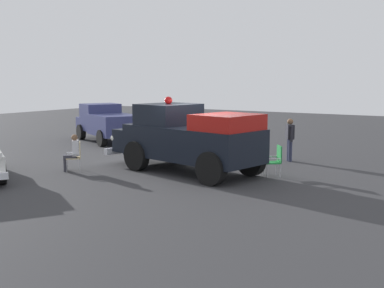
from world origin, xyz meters
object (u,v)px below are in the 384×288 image
lawn_chair_near_truck (77,154)px  spectator_standing (290,137)px  vintage_fire_truck (187,138)px  parked_pickup (107,122)px  lawn_chair_by_car (276,158)px  traffic_cone (181,143)px  spectator_seated (73,151)px

lawn_chair_near_truck → spectator_standing: size_ratio=0.61×
vintage_fire_truck → spectator_standing: bearing=151.7°
vintage_fire_truck → parked_pickup: (-4.64, -7.92, -0.21)m
vintage_fire_truck → lawn_chair_by_car: vintage_fire_truck is taller
vintage_fire_truck → lawn_chair_near_truck: bearing=-61.3°
traffic_cone → lawn_chair_near_truck: bearing=-2.9°
vintage_fire_truck → parked_pickup: vintage_fire_truck is taller
lawn_chair_near_truck → parked_pickup: bearing=-145.3°
lawn_chair_near_truck → spectator_standing: bearing=136.6°
spectator_seated → traffic_cone: spectator_seated is taller
vintage_fire_truck → lawn_chair_by_car: (-1.00, 2.85, -0.61)m
lawn_chair_by_car → spectator_standing: bearing=-167.4°
lawn_chair_near_truck → traffic_cone: bearing=177.1°
traffic_cone → spectator_seated: bearing=-3.7°
spectator_seated → spectator_standing: bearing=136.6°
vintage_fire_truck → parked_pickup: bearing=-120.4°
parked_pickup → traffic_cone: (0.36, 4.82, -0.68)m
vintage_fire_truck → spectator_seated: size_ratio=4.85×
parked_pickup → traffic_cone: 4.89m
vintage_fire_truck → spectator_standing: size_ratio=3.74×
spectator_seated → vintage_fire_truck: bearing=119.3°
parked_pickup → lawn_chair_by_car: (3.64, 10.77, -0.40)m
vintage_fire_truck → parked_pickup: 9.18m
parked_pickup → lawn_chair_by_car: parked_pickup is taller
vintage_fire_truck → spectator_standing: vintage_fire_truck is taller
lawn_chair_by_car → traffic_cone: lawn_chair_by_car is taller
lawn_chair_by_car → spectator_standing: 3.12m
parked_pickup → spectator_seated: parked_pickup is taller
parked_pickup → lawn_chair_by_car: bearing=71.3°
vintage_fire_truck → lawn_chair_by_car: size_ratio=6.13×
spectator_seated → spectator_standing: size_ratio=0.77×
vintage_fire_truck → lawn_chair_by_car: 3.08m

